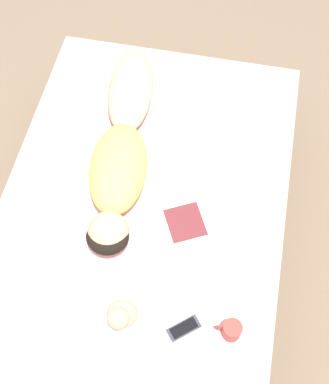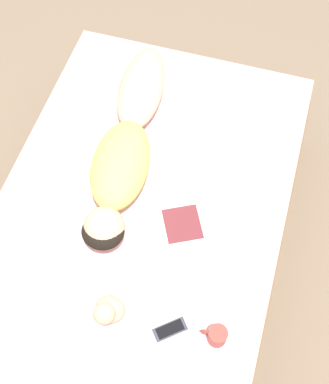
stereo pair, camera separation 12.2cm
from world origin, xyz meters
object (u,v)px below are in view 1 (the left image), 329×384
coffee_mug (231,330)px  cell_phone (184,328)px  person (121,151)px  open_magazine (210,216)px

coffee_mug → cell_phone: (0.21, 0.02, -0.04)m
person → cell_phone: (-0.49, 0.83, -0.09)m
person → coffee_mug: bearing=124.3°
person → open_magazine: person is taller
person → open_magazine: (-0.51, 0.24, -0.09)m
coffee_mug → open_magazine: bearing=-72.3°
open_magazine → cell_phone: same height
person → coffee_mug: person is taller
open_magazine → cell_phone: (0.03, 0.59, 0.00)m
open_magazine → coffee_mug: 0.59m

